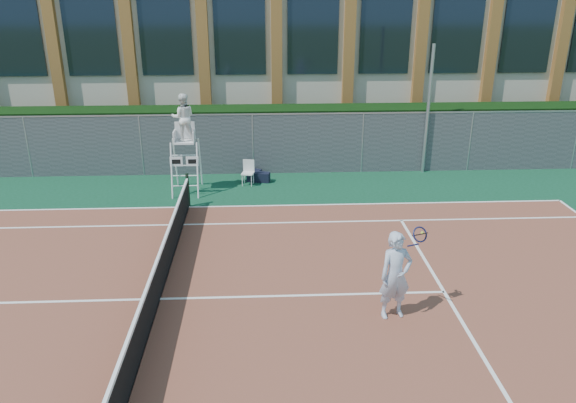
{
  "coord_description": "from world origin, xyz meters",
  "views": [
    {
      "loc": [
        2.33,
        -10.91,
        6.56
      ],
      "look_at": [
        3.0,
        3.0,
        1.13
      ],
      "focal_mm": 35.0,
      "sensor_mm": 36.0,
      "label": 1
    }
  ],
  "objects_px": {
    "umpire_chair": "(183,120)",
    "tennis_player": "(396,275)",
    "steel_pole": "(428,110)",
    "plastic_chair": "(248,170)"
  },
  "relations": [
    {
      "from": "umpire_chair",
      "to": "tennis_player",
      "type": "bearing_deg",
      "value": -56.69
    },
    {
      "from": "steel_pole",
      "to": "tennis_player",
      "type": "height_order",
      "value": "steel_pole"
    },
    {
      "from": "plastic_chair",
      "to": "tennis_player",
      "type": "height_order",
      "value": "tennis_player"
    },
    {
      "from": "steel_pole",
      "to": "umpire_chair",
      "type": "distance_m",
      "value": 8.65
    },
    {
      "from": "umpire_chair",
      "to": "steel_pole",
      "type": "bearing_deg",
      "value": 11.04
    },
    {
      "from": "plastic_chair",
      "to": "tennis_player",
      "type": "bearing_deg",
      "value": -69.54
    },
    {
      "from": "umpire_chair",
      "to": "tennis_player",
      "type": "xyz_separation_m",
      "value": [
        5.21,
        -7.94,
        -1.45
      ]
    },
    {
      "from": "steel_pole",
      "to": "plastic_chair",
      "type": "relative_size",
      "value": 5.41
    },
    {
      "from": "plastic_chair",
      "to": "umpire_chair",
      "type": "bearing_deg",
      "value": -163.87
    },
    {
      "from": "steel_pole",
      "to": "tennis_player",
      "type": "xyz_separation_m",
      "value": [
        -3.27,
        -9.59,
        -1.33
      ]
    }
  ]
}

